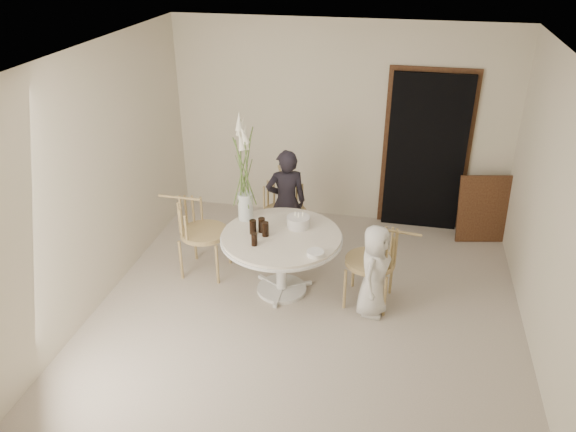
% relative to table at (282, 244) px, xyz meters
% --- Properties ---
extents(ground, '(4.50, 4.50, 0.00)m').
position_rel_table_xyz_m(ground, '(0.35, -0.25, -0.62)').
color(ground, beige).
rests_on(ground, ground).
extents(room_shell, '(4.50, 4.50, 4.50)m').
position_rel_table_xyz_m(room_shell, '(0.35, -0.25, 1.00)').
color(room_shell, white).
rests_on(room_shell, ground).
extents(doorway, '(1.00, 0.10, 2.10)m').
position_rel_table_xyz_m(doorway, '(1.50, 1.94, 0.43)').
color(doorway, black).
rests_on(doorway, ground).
extents(door_trim, '(1.12, 0.03, 2.22)m').
position_rel_table_xyz_m(door_trim, '(1.50, 1.98, 0.49)').
color(door_trim, brown).
rests_on(door_trim, ground).
extents(table, '(1.33, 1.33, 0.73)m').
position_rel_table_xyz_m(table, '(0.00, 0.00, 0.00)').
color(table, silver).
rests_on(table, ground).
extents(picture_frame, '(0.69, 0.33, 0.88)m').
position_rel_table_xyz_m(picture_frame, '(2.30, 1.70, -0.18)').
color(picture_frame, brown).
rests_on(picture_frame, ground).
extents(chair_far, '(0.66, 0.69, 0.96)m').
position_rel_table_xyz_m(chair_far, '(-0.21, 1.02, 0.01)').
color(chair_far, tan).
rests_on(chair_far, ground).
extents(chair_right, '(0.60, 0.56, 0.93)m').
position_rel_table_xyz_m(chair_right, '(1.10, -0.00, -0.01)').
color(chair_right, tan).
rests_on(chair_right, ground).
extents(chair_left, '(0.59, 0.56, 0.97)m').
position_rel_table_xyz_m(chair_left, '(-1.11, 0.22, 0.01)').
color(chair_left, tan).
rests_on(chair_left, ground).
extents(girl, '(0.58, 0.47, 1.36)m').
position_rel_table_xyz_m(girl, '(-0.14, 0.88, 0.06)').
color(girl, black).
rests_on(girl, ground).
extents(boy, '(0.44, 0.57, 1.04)m').
position_rel_table_xyz_m(boy, '(1.03, -0.19, -0.10)').
color(boy, silver).
rests_on(boy, ground).
extents(birthday_cake, '(0.26, 0.26, 0.17)m').
position_rel_table_xyz_m(birthday_cake, '(0.14, 0.21, 0.18)').
color(birthday_cake, silver).
rests_on(birthday_cake, table).
extents(cola_tumbler_a, '(0.10, 0.10, 0.16)m').
position_rel_table_xyz_m(cola_tumbler_a, '(-0.22, 0.02, 0.20)').
color(cola_tumbler_a, black).
rests_on(cola_tumbler_a, table).
extents(cola_tumbler_b, '(0.07, 0.07, 0.14)m').
position_rel_table_xyz_m(cola_tumbler_b, '(-0.23, -0.28, 0.18)').
color(cola_tumbler_b, black).
rests_on(cola_tumbler_b, table).
extents(cola_tumbler_c, '(0.09, 0.09, 0.16)m').
position_rel_table_xyz_m(cola_tumbler_c, '(-0.31, -0.05, 0.19)').
color(cola_tumbler_c, black).
rests_on(cola_tumbler_c, table).
extents(cola_tumbler_d, '(0.08, 0.08, 0.16)m').
position_rel_table_xyz_m(cola_tumbler_d, '(-0.16, -0.06, 0.19)').
color(cola_tumbler_d, black).
rests_on(cola_tumbler_d, table).
extents(plate_stack, '(0.22, 0.22, 0.04)m').
position_rel_table_xyz_m(plate_stack, '(0.43, -0.34, 0.14)').
color(plate_stack, white).
rests_on(plate_stack, table).
extents(flower_vase, '(0.17, 0.17, 1.25)m').
position_rel_table_xyz_m(flower_vase, '(-0.48, 0.27, 0.67)').
color(flower_vase, silver).
rests_on(flower_vase, table).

